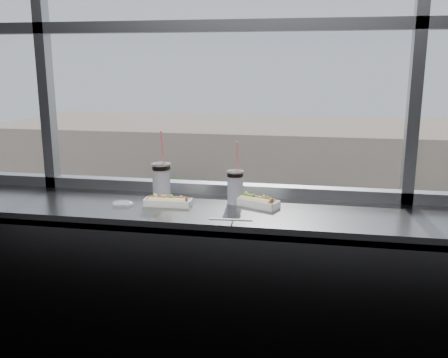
% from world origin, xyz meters
% --- Properties ---
extents(wall_back_lower, '(6.00, 0.00, 6.00)m').
position_xyz_m(wall_back_lower, '(0.00, 1.50, 0.55)').
color(wall_back_lower, black).
rests_on(wall_back_lower, ground).
extents(counter, '(6.00, 0.55, 0.06)m').
position_xyz_m(counter, '(0.00, 1.23, 1.07)').
color(counter, slate).
rests_on(counter, ground).
extents(counter_fascia, '(6.00, 0.04, 1.04)m').
position_xyz_m(counter_fascia, '(0.00, 0.97, 0.55)').
color(counter_fascia, slate).
rests_on(counter_fascia, ground).
extents(hotdog_tray_left, '(0.25, 0.09, 0.06)m').
position_xyz_m(hotdog_tray_left, '(-0.20, 1.21, 1.12)').
color(hotdog_tray_left, white).
rests_on(hotdog_tray_left, counter).
extents(hotdog_tray_right, '(0.28, 0.19, 0.06)m').
position_xyz_m(hotdog_tray_right, '(0.23, 1.29, 1.13)').
color(hotdog_tray_right, white).
rests_on(hotdog_tray_right, counter).
extents(soda_cup_left, '(0.10, 0.10, 0.38)m').
position_xyz_m(soda_cup_left, '(-0.27, 1.32, 1.21)').
color(soda_cup_left, white).
rests_on(soda_cup_left, counter).
extents(soda_cup_right, '(0.09, 0.09, 0.33)m').
position_xyz_m(soda_cup_right, '(0.12, 1.32, 1.20)').
color(soda_cup_right, white).
rests_on(soda_cup_right, counter).
extents(loose_straw, '(0.21, 0.02, 0.01)m').
position_xyz_m(loose_straw, '(0.15, 1.03, 1.10)').
color(loose_straw, white).
rests_on(loose_straw, counter).
extents(wrapper, '(0.11, 0.08, 0.03)m').
position_xyz_m(wrapper, '(-0.43, 1.17, 1.11)').
color(wrapper, silver).
rests_on(wrapper, counter).
extents(plaza_ground, '(120.00, 120.00, 0.00)m').
position_xyz_m(plaza_ground, '(0.00, 45.00, -11.00)').
color(plaza_ground, beige).
rests_on(plaza_ground, ground).
extents(street_asphalt, '(80.00, 10.00, 0.06)m').
position_xyz_m(street_asphalt, '(0.00, 21.50, -10.97)').
color(street_asphalt, black).
rests_on(street_asphalt, plaza_ground).
extents(far_sidewalk, '(80.00, 6.00, 0.04)m').
position_xyz_m(far_sidewalk, '(0.00, 29.50, -10.98)').
color(far_sidewalk, beige).
rests_on(far_sidewalk, plaza_ground).
extents(far_building, '(50.00, 14.00, 8.00)m').
position_xyz_m(far_building, '(0.00, 39.50, -7.00)').
color(far_building, tan).
rests_on(far_building, plaza_ground).
extents(car_near_c, '(3.28, 6.95, 2.26)m').
position_xyz_m(car_near_c, '(-1.20, 17.50, -9.81)').
color(car_near_c, maroon).
rests_on(car_near_c, street_asphalt).
extents(car_near_b, '(3.12, 5.95, 1.89)m').
position_xyz_m(car_near_b, '(-6.65, 17.50, -9.99)').
color(car_near_b, black).
rests_on(car_near_b, street_asphalt).
extents(car_far_b, '(2.50, 5.64, 1.86)m').
position_xyz_m(car_far_b, '(2.32, 25.50, -10.01)').
color(car_far_b, maroon).
rests_on(car_far_b, street_asphalt).
extents(car_far_a, '(3.21, 6.68, 2.16)m').
position_xyz_m(car_far_a, '(-9.93, 25.50, -9.86)').
color(car_far_a, '#2B2B2B').
rests_on(car_far_a, street_asphalt).
extents(pedestrian_a, '(0.72, 0.96, 2.15)m').
position_xyz_m(pedestrian_a, '(-6.14, 30.16, -9.88)').
color(pedestrian_a, '#66605B').
rests_on(pedestrian_a, far_sidewalk).
extents(tree_left, '(3.53, 3.53, 5.51)m').
position_xyz_m(tree_left, '(-8.78, 29.50, -7.26)').
color(tree_left, '#47382B').
rests_on(tree_left, far_sidewalk).
extents(tree_center, '(3.04, 3.04, 4.76)m').
position_xyz_m(tree_center, '(0.54, 29.50, -7.77)').
color(tree_center, '#47382B').
rests_on(tree_center, far_sidewalk).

